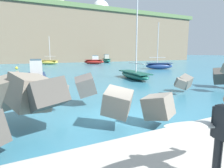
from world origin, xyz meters
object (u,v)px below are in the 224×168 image
object	(u,v)px
station_building_central	(51,6)
boat_mid_left	(49,62)
boat_mid_centre	(94,61)
boat_near_left	(107,60)
mooring_buoy_middle	(17,68)
radar_dome	(101,10)
boat_near_right	(134,74)
boat_near_centre	(159,66)
station_building_west	(46,11)
boat_mid_right	(37,76)
surfer_with_board	(219,131)

from	to	relation	value
station_building_central	boat_mid_left	bearing A→B (deg)	-102.58
boat_mid_left	boat_mid_centre	bearing A→B (deg)	-22.22
boat_near_left	mooring_buoy_middle	bearing A→B (deg)	-148.46
boat_mid_left	radar_dome	bearing A→B (deg)	50.53
mooring_buoy_middle	radar_dome	xyz separation A→B (m)	(35.39, 46.58, 21.21)
boat_near_right	boat_near_centre	bearing A→B (deg)	38.53
boat_near_left	station_building_west	size ratio (longest dim) A/B	0.94
boat_mid_right	boat_near_centre	bearing A→B (deg)	19.86
surfer_with_board	radar_dome	bearing A→B (deg)	67.80
boat_near_left	boat_near_centre	distance (m)	24.21
boat_mid_centre	station_building_west	xyz separation A→B (m)	(-5.18, 35.04, 17.36)
boat_near_left	boat_mid_right	xyz separation A→B (m)	(-21.33, -31.20, -0.08)
boat_mid_centre	mooring_buoy_middle	xyz separation A→B (m)	(-16.70, -8.00, -0.48)
surfer_with_board	boat_near_centre	size ratio (longest dim) A/B	0.28
boat_near_centre	station_building_west	size ratio (longest dim) A/B	1.20
boat_near_centre	boat_near_right	xyz separation A→B (m)	(-10.29, -8.19, -0.13)
surfer_with_board	boat_mid_centre	size ratio (longest dim) A/B	0.42
boat_near_left	boat_mid_left	xyz separation A→B (m)	(-15.88, -1.99, -0.19)
boat_near_centre	mooring_buoy_middle	world-z (taller)	boat_near_centre
boat_near_left	boat_near_centre	size ratio (longest dim) A/B	0.78
mooring_buoy_middle	boat_near_left	bearing A→B (deg)	31.54
radar_dome	station_building_central	bearing A→B (deg)	-150.12
boat_mid_centre	boat_mid_right	xyz separation A→B (m)	(-15.24, -25.21, -0.04)
boat_near_centre	mooring_buoy_middle	size ratio (longest dim) A/B	16.95
boat_near_left	station_building_west	bearing A→B (deg)	111.21
boat_near_left	boat_mid_centre	world-z (taller)	boat_near_left
boat_mid_right	station_building_west	bearing A→B (deg)	80.52
surfer_with_board	boat_mid_right	distance (m)	15.49
boat_mid_right	mooring_buoy_middle	size ratio (longest dim) A/B	11.47
boat_mid_left	radar_dome	world-z (taller)	radar_dome
boat_near_left	boat_near_right	distance (m)	34.53
boat_mid_left	boat_mid_centre	world-z (taller)	boat_mid_left
station_building_west	boat_near_left	bearing A→B (deg)	-68.79
boat_mid_centre	station_building_west	distance (m)	39.45
boat_near_centre	boat_mid_right	xyz separation A→B (m)	(-19.52, -7.05, 0.06)
surfer_with_board	boat_near_centre	distance (m)	28.72
boat_near_centre	boat_mid_right	size ratio (longest dim) A/B	1.48
boat_near_right	boat_mid_centre	world-z (taller)	boat_near_right
mooring_buoy_middle	station_building_central	bearing A→B (deg)	70.61
boat_near_centre	boat_mid_left	xyz separation A→B (m)	(-14.07, 22.15, -0.05)
boat_near_centre	boat_mid_left	size ratio (longest dim) A/B	1.16
surfer_with_board	radar_dome	distance (m)	87.86
boat_near_left	boat_mid_centre	distance (m)	8.54
radar_dome	station_building_central	xyz separation A→B (m)	(-23.81, -13.68, -3.46)
mooring_buoy_middle	radar_dome	size ratio (longest dim) A/B	0.05
surfer_with_board	boat_near_left	world-z (taller)	boat_near_left
boat_mid_left	surfer_with_board	bearing A→B (deg)	-94.92
station_building_west	station_building_central	xyz separation A→B (m)	(0.06, -10.14, -0.09)
boat_mid_left	station_building_west	distance (m)	35.94
boat_near_centre	radar_dome	size ratio (longest dim) A/B	0.77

